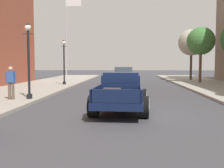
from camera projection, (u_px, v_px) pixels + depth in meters
ground_plane at (128, 113)px, 10.67m from camera, size 140.00×140.00×0.00m
hotrod_truck_navy at (121, 92)px, 11.20m from camera, size 2.31×4.99×1.58m
car_background_red at (123, 77)px, 24.48m from camera, size 2.09×4.41×1.65m
pedestrian_sidewalk_left at (11, 81)px, 13.42m from camera, size 0.53×0.22×1.65m
street_lamp_near at (28, 55)px, 13.63m from camera, size 0.50×0.32×3.85m
street_lamp_far at (64, 59)px, 23.25m from camera, size 0.50×0.32×3.85m
flagpole at (68, 28)px, 28.56m from camera, size 1.74×0.16×9.16m
street_tree_third at (201, 41)px, 25.93m from camera, size 2.68×2.68×5.32m
street_tree_farthest at (191, 43)px, 30.13m from camera, size 2.93×2.93×5.63m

